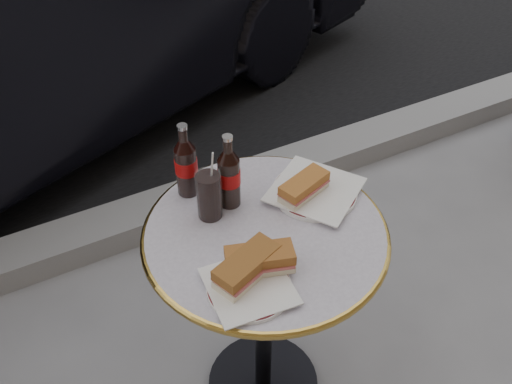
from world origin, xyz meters
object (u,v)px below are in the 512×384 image
cola_bottle_left (186,160)px  plate_left (249,288)px  cola_bottle_right (229,171)px  cola_glass (209,195)px  bistro_table (264,319)px  plate_right (315,192)px

cola_bottle_left → plate_left: bearing=-91.6°
cola_bottle_right → cola_glass: 0.08m
cola_bottle_left → bistro_table: bearing=-63.6°
plate_right → cola_glass: bearing=168.9°
plate_left → plate_right: size_ratio=0.85×
plate_left → cola_bottle_right: 0.31m
bistro_table → cola_bottle_left: size_ratio=3.40×
bistro_table → cola_glass: (-0.10, 0.11, 0.43)m
plate_left → cola_bottle_right: (0.09, 0.28, 0.10)m
plate_right → cola_bottle_left: (-0.29, 0.17, 0.10)m
bistro_table → cola_bottle_right: size_ratio=3.41×
cola_glass → cola_bottle_left: bearing=97.1°
cola_glass → bistro_table: bearing=-49.5°
plate_right → cola_bottle_right: (-0.22, 0.07, 0.10)m
cola_glass → cola_bottle_right: bearing=16.0°
plate_left → cola_glass: (0.02, 0.26, 0.06)m
plate_right → cola_glass: cola_glass is taller
plate_left → cola_bottle_right: size_ratio=0.90×
plate_right → cola_glass: size_ratio=1.69×
bistro_table → cola_glass: bearing=130.5°
bistro_table → plate_right: (0.18, 0.06, 0.37)m
cola_bottle_left → cola_glass: 0.12m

